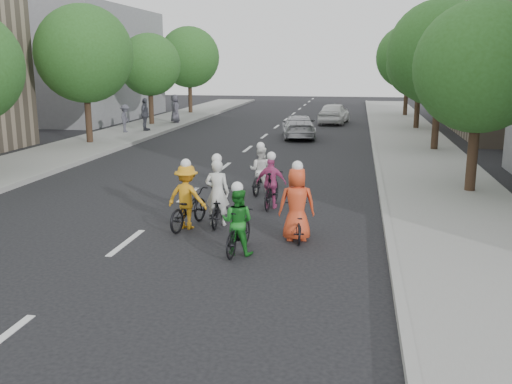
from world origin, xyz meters
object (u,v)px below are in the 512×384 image
(spectator_1, at_px, (145,114))
(follow_car_lead, at_px, (299,127))
(cyclist_1, at_px, (238,226))
(cyclist_3, at_px, (261,175))
(cyclist_0, at_px, (187,203))
(cyclist_5, at_px, (218,202))
(spectator_0, at_px, (125,118))
(cyclist_4, at_px, (272,187))
(cyclist_2, at_px, (297,212))
(follow_car_trail, at_px, (334,113))
(spectator_2, at_px, (175,109))

(spectator_1, bearing_deg, follow_car_lead, -96.84)
(cyclist_1, xyz_separation_m, cyclist_3, (-0.50, 5.98, -0.02))
(cyclist_0, relative_size, cyclist_5, 1.04)
(cyclist_1, height_order, spectator_0, spectator_0)
(cyclist_4, bearing_deg, spectator_1, -54.77)
(cyclist_2, distance_m, cyclist_5, 2.34)
(cyclist_2, distance_m, follow_car_trail, 26.61)
(follow_car_lead, height_order, follow_car_trail, follow_car_trail)
(cyclist_0, relative_size, spectator_0, 1.21)
(spectator_0, height_order, spectator_1, spectator_1)
(cyclist_5, bearing_deg, cyclist_1, 111.95)
(cyclist_2, bearing_deg, spectator_2, -75.74)
(follow_car_trail, height_order, spectator_1, spectator_1)
(spectator_1, bearing_deg, spectator_2, -6.62)
(cyclist_4, relative_size, follow_car_trail, 0.42)
(spectator_0, bearing_deg, spectator_2, -17.91)
(cyclist_5, height_order, spectator_2, spectator_2)
(cyclist_0, height_order, spectator_2, spectator_2)
(cyclist_1, height_order, cyclist_5, cyclist_5)
(cyclist_0, xyz_separation_m, follow_car_trail, (2.55, 26.11, 0.07))
(cyclist_1, distance_m, spectator_1, 22.81)
(cyclist_4, relative_size, spectator_0, 1.13)
(cyclist_3, bearing_deg, spectator_2, -58.04)
(spectator_2, bearing_deg, follow_car_lead, -138.87)
(cyclist_0, distance_m, cyclist_5, 0.82)
(cyclist_0, bearing_deg, cyclist_5, -135.61)
(cyclist_3, xyz_separation_m, cyclist_5, (-0.48, -3.81, 0.01))
(cyclist_1, distance_m, cyclist_2, 1.69)
(cyclist_1, relative_size, cyclist_2, 0.89)
(cyclist_4, bearing_deg, follow_car_lead, -83.23)
(cyclist_1, bearing_deg, follow_car_trail, -85.43)
(cyclist_1, bearing_deg, spectator_1, -57.77)
(spectator_0, bearing_deg, cyclist_1, -157.71)
(follow_car_trail, relative_size, spectator_2, 2.27)
(cyclist_0, xyz_separation_m, spectator_1, (-8.28, 18.81, 0.45))
(spectator_1, bearing_deg, cyclist_1, -156.98)
(cyclist_2, relative_size, spectator_1, 0.99)
(cyclist_1, bearing_deg, cyclist_3, -78.80)
(spectator_0, relative_size, spectator_1, 0.84)
(cyclist_0, bearing_deg, cyclist_4, -115.00)
(follow_car_lead, xyz_separation_m, spectator_1, (-9.21, 0.65, 0.48))
(cyclist_0, height_order, cyclist_2, cyclist_2)
(cyclist_2, relative_size, follow_car_lead, 0.44)
(cyclist_1, distance_m, follow_car_trail, 27.84)
(cyclist_1, relative_size, cyclist_5, 0.90)
(cyclist_4, distance_m, cyclist_5, 2.26)
(cyclist_4, bearing_deg, follow_car_trail, -88.17)
(follow_car_trail, xyz_separation_m, spectator_2, (-10.51, -2.55, 0.36))
(follow_car_trail, distance_m, spectator_0, 14.29)
(spectator_0, bearing_deg, cyclist_3, -149.47)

